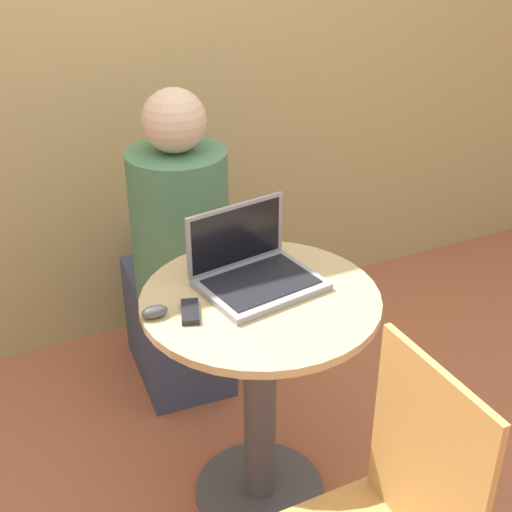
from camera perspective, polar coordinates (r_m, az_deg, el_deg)
ground_plane at (r=2.46m, az=0.29°, el=-18.33°), size 12.00×12.00×0.00m
back_wall at (r=2.79m, az=-10.44°, el=17.94°), size 7.00×0.05×2.60m
round_table at (r=2.12m, az=0.33°, el=-8.95°), size 0.67×0.67×0.76m
laptop at (r=2.02m, az=-0.16°, el=-1.12°), size 0.36×0.30×0.21m
cell_phone at (r=1.90m, az=-5.25°, el=-4.52°), size 0.08×0.12×0.02m
computer_mouse at (r=1.90m, az=-8.11°, el=-4.43°), size 0.07×0.04×0.03m
person_seated at (r=2.63m, az=-6.21°, el=-1.21°), size 0.36×0.54×1.19m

